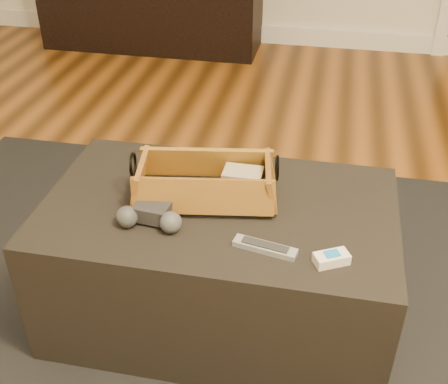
% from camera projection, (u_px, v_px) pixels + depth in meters
% --- Properties ---
extents(floor, '(5.00, 5.50, 0.01)m').
position_uv_depth(floor, '(247.00, 342.00, 1.73)').
color(floor, brown).
rests_on(floor, ground).
extents(baseboard, '(5.00, 0.04, 0.12)m').
position_uv_depth(baseboard, '(312.00, 37.00, 3.92)').
color(baseboard, white).
rests_on(baseboard, floor).
extents(media_cabinet, '(1.46, 0.45, 0.57)m').
position_uv_depth(media_cabinet, '(152.00, 4.00, 3.79)').
color(media_cabinet, black).
rests_on(media_cabinet, floor).
extents(area_rug, '(2.60, 2.00, 0.01)m').
position_uv_depth(area_rug, '(216.00, 323.00, 1.78)').
color(area_rug, black).
rests_on(area_rug, floor).
extents(ottoman, '(1.00, 0.60, 0.42)m').
position_uv_depth(ottoman, '(219.00, 261.00, 1.70)').
color(ottoman, black).
rests_on(ottoman, area_rug).
extents(tv_remote, '(0.22, 0.10, 0.02)m').
position_uv_depth(tv_remote, '(198.00, 193.00, 1.59)').
color(tv_remote, black).
rests_on(tv_remote, wicker_basket).
extents(cloth_bundle, '(0.11, 0.08, 0.06)m').
position_uv_depth(cloth_bundle, '(243.00, 180.00, 1.61)').
color(cloth_bundle, tan).
rests_on(cloth_bundle, wicker_basket).
extents(wicker_basket, '(0.43, 0.27, 0.14)m').
position_uv_depth(wicker_basket, '(205.00, 184.00, 1.59)').
color(wicker_basket, '#B07127').
rests_on(wicker_basket, ottoman).
extents(game_controller, '(0.18, 0.10, 0.06)m').
position_uv_depth(game_controller, '(150.00, 216.00, 1.49)').
color(game_controller, black).
rests_on(game_controller, ottoman).
extents(silver_remote, '(0.17, 0.07, 0.02)m').
position_uv_depth(silver_remote, '(265.00, 247.00, 1.42)').
color(silver_remote, gray).
rests_on(silver_remote, ottoman).
extents(cream_gadget, '(0.10, 0.08, 0.03)m').
position_uv_depth(cream_gadget, '(331.00, 258.00, 1.37)').
color(cream_gadget, white).
rests_on(cream_gadget, ottoman).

